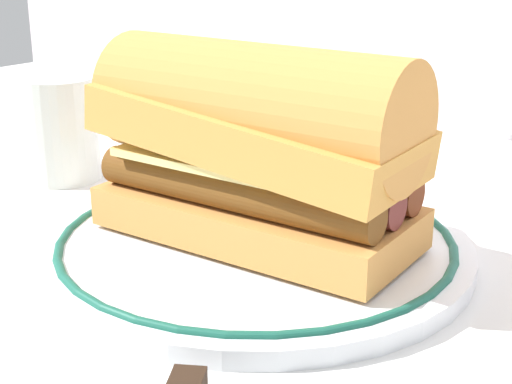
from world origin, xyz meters
TOP-DOWN VIEW (x-y plane):
  - ground_plane at (0.00, 0.00)m, footprint 1.50×1.50m
  - plate at (0.01, -0.02)m, footprint 0.29×0.29m
  - sausage_sandwich at (0.01, -0.02)m, footprint 0.22×0.12m
  - drinking_glass at (-0.23, 0.00)m, footprint 0.07×0.07m

SIDE VIEW (x-z plane):
  - ground_plane at x=0.00m, z-range 0.00..0.00m
  - plate at x=0.01m, z-range 0.00..0.02m
  - drinking_glass at x=-0.23m, z-range -0.01..0.08m
  - sausage_sandwich at x=0.01m, z-range 0.02..0.14m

